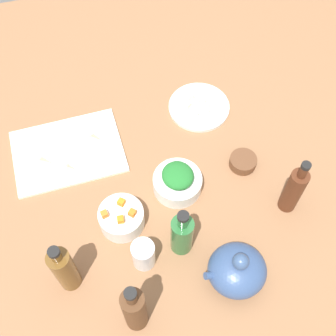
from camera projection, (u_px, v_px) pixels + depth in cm
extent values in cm
cube|color=#906341|center=(168.00, 179.00, 138.88)|extent=(190.00, 190.00, 3.00)
cube|color=white|center=(68.00, 151.00, 141.71)|extent=(35.00, 26.21, 1.00)
cylinder|color=white|center=(199.00, 107.00, 150.85)|extent=(20.57, 20.57, 1.20)
cylinder|color=white|center=(177.00, 183.00, 133.24)|extent=(14.64, 14.64, 5.45)
cylinder|color=white|center=(122.00, 218.00, 126.84)|extent=(12.96, 12.96, 6.41)
cylinder|color=brown|center=(243.00, 162.00, 138.36)|extent=(8.39, 8.39, 3.33)
ellipsoid|color=#364E7C|center=(237.00, 270.00, 117.14)|extent=(15.75, 15.36, 10.07)
sphere|color=#37517A|center=(241.00, 262.00, 111.31)|extent=(4.41, 4.41, 4.41)
cylinder|color=#364E7C|center=(213.00, 275.00, 115.18)|extent=(5.38, 2.00, 3.93)
cylinder|color=#53321C|center=(135.00, 310.00, 107.09)|extent=(5.78, 5.78, 19.76)
cylinder|color=#53321C|center=(131.00, 297.00, 96.78)|extent=(2.60, 2.60, 4.28)
cylinder|color=black|center=(130.00, 294.00, 94.43)|extent=(2.89, 2.89, 1.20)
cylinder|color=brown|center=(65.00, 270.00, 113.06)|extent=(5.82, 5.82, 18.12)
cylinder|color=brown|center=(56.00, 255.00, 103.95)|extent=(2.62, 2.62, 3.12)
cylinder|color=black|center=(54.00, 252.00, 102.10)|extent=(2.91, 2.91, 1.20)
cylinder|color=#286531|center=(182.00, 235.00, 119.86)|extent=(6.18, 6.18, 14.48)
cylinder|color=#286531|center=(183.00, 221.00, 111.88)|extent=(2.78, 2.78, 4.13)
cylinder|color=black|center=(183.00, 216.00, 109.59)|extent=(3.09, 3.09, 1.20)
cylinder|color=#542917|center=(293.00, 191.00, 125.09)|extent=(5.13, 5.13, 17.41)
cylinder|color=#542917|center=(303.00, 171.00, 115.70)|extent=(2.31, 2.31, 4.47)
cylinder|color=black|center=(306.00, 166.00, 113.26)|extent=(2.56, 2.56, 1.20)
cylinder|color=white|center=(143.00, 254.00, 119.65)|extent=(6.39, 6.39, 9.52)
cube|color=orange|center=(132.00, 213.00, 123.15)|extent=(2.55, 2.55, 1.80)
cube|color=orange|center=(104.00, 214.00, 122.97)|extent=(2.14, 2.14, 1.80)
cube|color=orange|center=(121.00, 202.00, 124.85)|extent=(2.54, 2.54, 1.80)
cube|color=orange|center=(121.00, 220.00, 122.12)|extent=(1.94, 1.94, 1.80)
ellipsoid|color=#23732C|center=(178.00, 175.00, 129.26)|extent=(10.64, 11.07, 3.82)
cube|color=silver|center=(201.00, 100.00, 150.15)|extent=(2.25, 2.25, 2.20)
cube|color=white|center=(206.00, 111.00, 147.77)|extent=(2.98, 2.98, 2.20)
cube|color=white|center=(194.00, 113.00, 147.42)|extent=(2.51, 2.51, 2.20)
cube|color=silver|center=(190.00, 96.00, 151.06)|extent=(2.84, 2.84, 2.20)
cube|color=white|center=(187.00, 105.00, 149.13)|extent=(3.11, 3.11, 2.20)
cube|color=white|center=(211.00, 104.00, 149.37)|extent=(2.62, 2.62, 2.20)
pyramid|color=beige|center=(40.00, 162.00, 137.38)|extent=(5.59, 5.20, 2.81)
pyramid|color=beige|center=(92.00, 139.00, 141.83)|extent=(6.34, 5.90, 2.90)
pyramid|color=beige|center=(67.00, 169.00, 135.96)|extent=(4.66, 4.94, 3.17)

